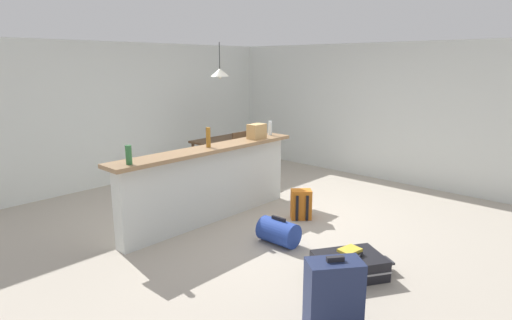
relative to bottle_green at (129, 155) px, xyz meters
name	(u,v)px	position (x,y,z in m)	size (l,w,h in m)	color
ground_plane	(258,217)	(1.82, -0.28, -1.17)	(13.00, 13.00, 0.05)	#ADA393
wall_back	(136,112)	(1.82, 2.77, 0.11)	(6.60, 0.10, 2.50)	silver
wall_right	(352,110)	(4.87, 0.02, 0.11)	(0.10, 6.00, 2.50)	silver
partition_half_wall	(210,186)	(1.25, 0.07, -0.65)	(2.80, 0.20, 0.99)	silver
bar_countertop	(209,149)	(1.25, 0.07, -0.13)	(2.96, 0.40, 0.05)	#93704C
bottle_green	(129,155)	(0.00, 0.00, 0.00)	(0.07, 0.07, 0.22)	#2D6B38
bottle_amber	(208,137)	(1.24, 0.08, 0.03)	(0.06, 0.06, 0.27)	#9E661E
bottle_clear	(270,128)	(2.54, 0.11, 0.00)	(0.06, 0.06, 0.22)	silver
grocery_bag	(257,131)	(2.16, 0.05, 0.00)	(0.26, 0.18, 0.22)	tan
dining_table	(225,145)	(2.90, 1.53, -0.50)	(1.10, 0.80, 0.74)	#4C331E
dining_chair_near_partition	(245,155)	(2.90, 1.02, -0.63)	(0.41, 0.41, 0.93)	#4C331E
pendant_lamp	(220,72)	(2.85, 1.58, 0.83)	(0.34, 0.34, 0.64)	black
suitcase_flat_black	(349,266)	(1.17, -2.16, -1.03)	(0.88, 0.79, 0.22)	black
duffel_bag_blue	(278,232)	(1.28, -1.12, -0.99)	(0.31, 0.49, 0.34)	#233D93
suitcase_upright_navy	(334,296)	(0.25, -2.55, -0.81)	(0.49, 0.46, 0.67)	#1E284C
backpack_orange	(301,205)	(2.15, -0.81, -0.94)	(0.34, 0.34, 0.42)	orange
book_stack	(351,253)	(1.18, -2.17, -0.89)	(0.27, 0.25, 0.07)	black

